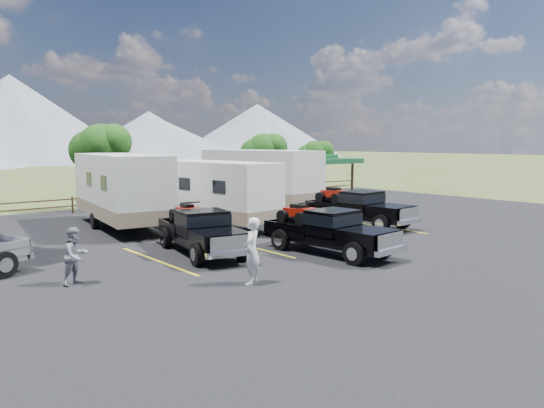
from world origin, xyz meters
TOP-DOWN VIEW (x-y plane):
  - ground at (0.00, 0.00)m, footprint 320.00×320.00m
  - asphalt_lot at (0.00, 3.00)m, footprint 44.00×34.00m
  - stall_lines at (0.00, 4.00)m, footprint 12.12×5.50m
  - tree_ne_a at (8.97, 17.01)m, footprint 3.11×2.92m
  - tree_ne_b at (14.98, 18.01)m, footprint 2.77×2.59m
  - tree_north at (-2.03, 19.02)m, footprint 3.46×3.24m
  - rail_fence at (2.00, 18.50)m, footprint 36.12×0.12m
  - pavilion at (13.00, 17.00)m, footprint 6.20×6.20m
  - rig_left at (-4.16, 4.10)m, footprint 2.74×5.68m
  - rig_center at (-0.51, 1.14)m, footprint 2.27×5.60m
  - rig_right at (5.27, 4.81)m, footprint 2.40×5.91m
  - trailer_left at (-3.96, 11.62)m, footprint 3.74×10.19m
  - trailer_center at (-0.37, 9.06)m, footprint 3.16×9.19m
  - trailer_right at (5.54, 13.04)m, footprint 3.24×10.44m
  - person_a at (-5.26, -0.50)m, footprint 0.85×0.78m
  - person_b at (-9.23, 2.71)m, footprint 0.99×0.89m

SIDE VIEW (x-z plane):
  - ground at x=0.00m, z-range 0.00..0.00m
  - asphalt_lot at x=0.00m, z-range 0.00..0.04m
  - stall_lines at x=0.00m, z-range 0.04..0.05m
  - rail_fence at x=2.00m, z-range 0.11..1.11m
  - person_b at x=-9.23m, z-range 0.04..1.72m
  - rig_left at x=-4.16m, z-range 0.01..1.83m
  - rig_center at x=-0.51m, z-range 0.01..1.83m
  - rig_right at x=5.27m, z-range 0.00..1.93m
  - person_a at x=-5.26m, z-range 0.04..2.00m
  - trailer_center at x=-0.37m, z-range 0.11..3.29m
  - trailer_left at x=-3.96m, z-range 0.12..3.64m
  - trailer_right at x=5.54m, z-range 0.12..3.74m
  - pavilion at x=13.00m, z-range 1.18..4.40m
  - tree_ne_b at x=14.98m, z-range 0.99..5.26m
  - tree_ne_a at x=8.97m, z-range 1.10..5.86m
  - tree_north at x=-2.03m, z-range 1.21..6.46m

